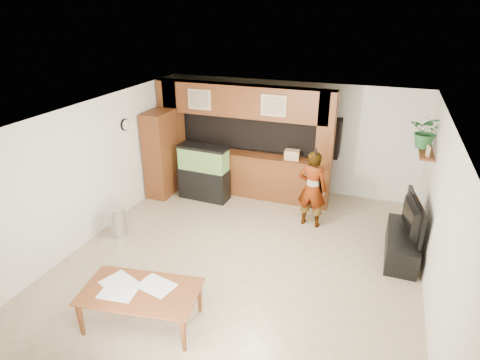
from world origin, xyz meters
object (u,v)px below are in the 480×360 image
at_px(pantry_cabinet, 161,154).
at_px(dining_table, 141,309).
at_px(aquarium, 204,173).
at_px(person, 312,189).
at_px(television, 407,216).

height_order(pantry_cabinet, dining_table, pantry_cabinet).
xyz_separation_m(pantry_cabinet, aquarium, (1.03, 0.10, -0.37)).
bearing_deg(aquarium, person, -5.90).
bearing_deg(pantry_cabinet, aquarium, 5.53).
bearing_deg(dining_table, television, 32.56).
relative_size(pantry_cabinet, television, 1.68).
bearing_deg(pantry_cabinet, person, -4.50).
distance_m(person, dining_table, 4.04).
height_order(pantry_cabinet, aquarium, pantry_cabinet).
xyz_separation_m(television, dining_table, (-3.44, -3.06, -0.53)).
bearing_deg(dining_table, aquarium, 93.20).
bearing_deg(pantry_cabinet, television, -9.11).
height_order(aquarium, dining_table, aquarium).
distance_m(pantry_cabinet, dining_table, 4.42).
relative_size(person, dining_table, 0.99).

